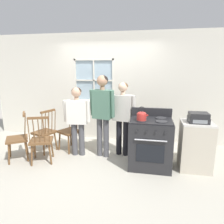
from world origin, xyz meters
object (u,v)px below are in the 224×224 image
chair_near_stove (45,132)px  kettle (142,115)px  person_adult_right (123,112)px  person_teen_center (103,108)px  side_counter (195,146)px  person_elderly_left (77,115)px  chair_near_wall (41,141)px  chair_by_window (70,131)px  potted_plant (103,99)px  stereo (198,118)px  stove (150,143)px  chair_center_cluster (18,139)px

chair_near_stove → kettle: bearing=99.9°
chair_near_stove → person_adult_right: (1.72, 0.16, 0.50)m
chair_near_stove → person_teen_center: (1.32, 0.01, 0.60)m
person_adult_right → side_counter: bearing=-4.3°
person_elderly_left → kettle: size_ratio=5.93×
person_adult_right → side_counter: size_ratio=1.74×
person_elderly_left → person_teen_center: person_teen_center is taller
person_teen_center → person_elderly_left: bearing=-163.6°
chair_near_wall → person_elderly_left: size_ratio=0.66×
chair_by_window → potted_plant: potted_plant is taller
stereo → chair_near_wall: bearing=-174.8°
person_elderly_left → person_adult_right: bearing=4.7°
side_counter → person_teen_center: bearing=173.2°
potted_plant → side_counter: potted_plant is taller
kettle → person_elderly_left: bearing=165.0°
stove → side_counter: stove is taller
stove → person_adult_right: bearing=144.4°
chair_by_window → person_teen_center: 1.03m
person_teen_center → kettle: 0.91m
person_elderly_left → stereo: 2.35m
chair_near_wall → chair_center_cluster: (-0.52, 0.02, 0.00)m
person_adult_right → stereo: person_adult_right is taller
chair_near_stove → stove: 2.32m
chair_center_cluster → person_elderly_left: (1.11, 0.44, 0.44)m
person_adult_right → kettle: size_ratio=6.33×
chair_near_stove → chair_center_cluster: bearing=-14.6°
chair_near_wall → person_teen_center: 1.37m
potted_plant → side_counter: (2.04, -1.23, -0.63)m
potted_plant → person_adult_right: bearing=-54.0°
chair_by_window → side_counter: 2.64m
chair_by_window → stereo: stereo is taller
chair_center_cluster → kettle: size_ratio=3.93×
kettle → stereo: bearing=9.8°
chair_near_wall → chair_near_stove: size_ratio=1.00×
chair_center_cluster → potted_plant: (1.41, 1.50, 0.63)m
chair_by_window → chair_near_wall: same height
chair_near_stove → person_teen_center: 1.45m
person_adult_right → stereo: size_ratio=4.60×
chair_near_stove → potted_plant: 1.62m
kettle → side_counter: size_ratio=0.27×
person_elderly_left → chair_near_stove: bearing=170.9°
person_teen_center → stove: (0.98, -0.27, -0.58)m
stove → kettle: 0.59m
person_elderly_left → stereo: (2.34, -0.19, 0.10)m
potted_plant → stereo: 2.39m
chair_by_window → chair_near_wall: size_ratio=1.00×
chair_near_wall → stereo: stereo is taller
stove → potted_plant: 1.87m
chair_by_window → chair_near_stove: bearing=-129.0°
chair_near_wall → stove: (2.11, 0.23, 0.03)m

